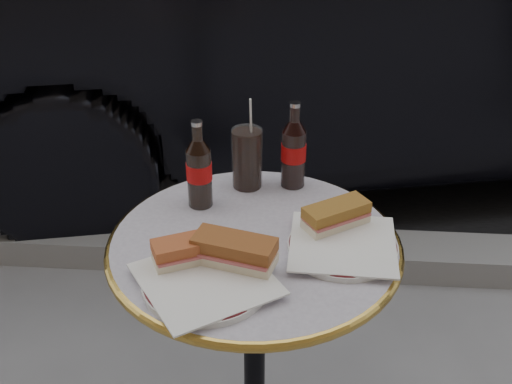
# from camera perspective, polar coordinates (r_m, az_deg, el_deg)

# --- Properties ---
(curb) EXTENTS (40.00, 0.20, 0.12)m
(curb) POSITION_cam_1_polar(r_m,az_deg,el_deg) (2.48, 1.49, -5.35)
(curb) COLOR gray
(curb) RESTS_ON ground
(bistro_table) EXTENTS (0.62, 0.62, 0.73)m
(bistro_table) POSITION_cam_1_polar(r_m,az_deg,el_deg) (1.59, -0.14, -15.19)
(bistro_table) COLOR #BAB2C4
(bistro_table) RESTS_ON ground
(plate_left) EXTENTS (0.32, 0.32, 0.01)m
(plate_left) POSITION_cam_1_polar(r_m,az_deg,el_deg) (1.23, -4.46, -8.03)
(plate_left) COLOR silver
(plate_left) RESTS_ON bistro_table
(plate_right) EXTENTS (0.27, 0.27, 0.01)m
(plate_right) POSITION_cam_1_polar(r_m,az_deg,el_deg) (1.33, 7.70, -4.84)
(plate_right) COLOR white
(plate_right) RESTS_ON bistro_table
(sandwich_left_a) EXTENTS (0.15, 0.11, 0.05)m
(sandwich_left_a) POSITION_cam_1_polar(r_m,az_deg,el_deg) (1.26, -6.06, -5.27)
(sandwich_left_a) COLOR #AE532C
(sandwich_left_a) RESTS_ON plate_left
(sandwich_left_b) EXTENTS (0.17, 0.11, 0.06)m
(sandwich_left_b) POSITION_cam_1_polar(r_m,az_deg,el_deg) (1.24, -1.92, -5.38)
(sandwich_left_b) COLOR brown
(sandwich_left_b) RESTS_ON plate_left
(sandwich_right) EXTENTS (0.15, 0.13, 0.05)m
(sandwich_right) POSITION_cam_1_polar(r_m,az_deg,el_deg) (1.37, 7.13, -2.16)
(sandwich_right) COLOR #916024
(sandwich_right) RESTS_ON plate_right
(cola_bottle_left) EXTENTS (0.07, 0.07, 0.21)m
(cola_bottle_left) POSITION_cam_1_polar(r_m,az_deg,el_deg) (1.42, -5.11, 2.50)
(cola_bottle_left) COLOR black
(cola_bottle_left) RESTS_ON bistro_table
(cola_bottle_right) EXTENTS (0.08, 0.08, 0.21)m
(cola_bottle_right) POSITION_cam_1_polar(r_m,az_deg,el_deg) (1.50, 3.38, 4.21)
(cola_bottle_right) COLOR black
(cola_bottle_right) RESTS_ON bistro_table
(cola_glass) EXTENTS (0.09, 0.09, 0.15)m
(cola_glass) POSITION_cam_1_polar(r_m,az_deg,el_deg) (1.51, -0.80, 3.03)
(cola_glass) COLOR black
(cola_glass) RESTS_ON bistro_table
(parked_car) EXTENTS (2.54, 4.75, 1.48)m
(parked_car) POSITION_cam_1_polar(r_m,az_deg,el_deg) (3.13, 10.21, 16.05)
(parked_car) COLOR black
(parked_car) RESTS_ON ground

